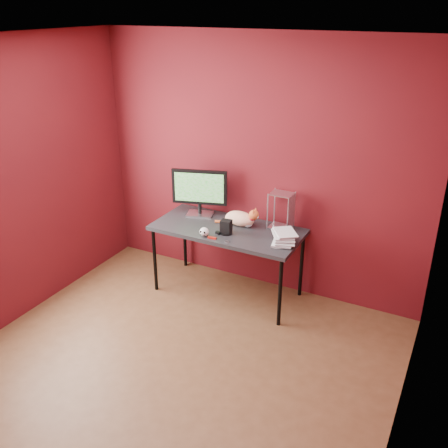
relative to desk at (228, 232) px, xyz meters
The scene contains 11 objects.
room 1.57m from the desk, 83.75° to the right, with size 3.52×3.52×2.61m.
desk is the anchor object (origin of this frame).
monitor 0.55m from the desk, 158.88° to the left, with size 0.56×0.26×0.50m.
cat 0.19m from the desk, 53.66° to the left, with size 0.47×0.19×0.22m.
skull_mug 0.31m from the desk, 112.09° to the right, with size 0.09×0.09×0.09m.
speaker 0.18m from the desk, 69.11° to the right, with size 0.12×0.12×0.14m.
book_stack 0.87m from the desk, ahead, with size 0.30×0.31×1.25m.
wire_rack 0.58m from the desk, 27.97° to the left, with size 0.23×0.19×0.37m.
pocket_knife 0.30m from the desk, 93.74° to the right, with size 0.09×0.02×0.02m, color #A6130C.
black_gadget 0.18m from the desk, 95.55° to the right, with size 0.05×0.03×0.02m, color black.
washer 0.33m from the desk, 64.10° to the right, with size 0.04×0.04×0.00m, color silver.
Camera 1 is at (1.90, -2.69, 2.83)m, focal length 40.00 mm.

